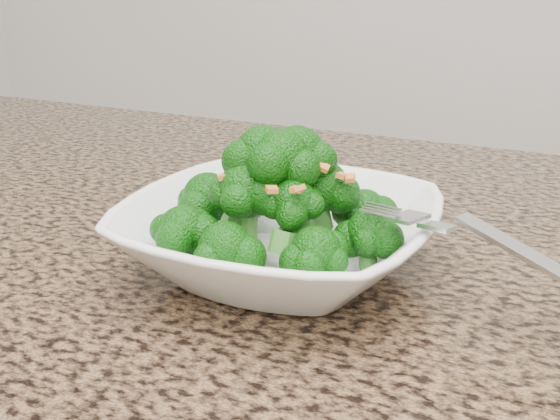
% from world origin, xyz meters
% --- Properties ---
extents(granite_counter, '(1.64, 1.04, 0.03)m').
position_xyz_m(granite_counter, '(0.00, 0.30, 0.89)').
color(granite_counter, brown).
rests_on(granite_counter, cabinet).
extents(bowl, '(0.23, 0.23, 0.06)m').
position_xyz_m(bowl, '(-0.07, 0.38, 0.93)').
color(bowl, white).
rests_on(bowl, granite_counter).
extents(broccoli_pile, '(0.20, 0.20, 0.07)m').
position_xyz_m(broccoli_pile, '(-0.07, 0.38, 0.99)').
color(broccoli_pile, '#0E5209').
rests_on(broccoli_pile, bowl).
extents(garlic_topping, '(0.12, 0.12, 0.01)m').
position_xyz_m(garlic_topping, '(-0.07, 0.38, 1.03)').
color(garlic_topping, orange).
rests_on(garlic_topping, broccoli_pile).
extents(fork, '(0.19, 0.11, 0.01)m').
position_xyz_m(fork, '(0.06, 0.36, 0.96)').
color(fork, silver).
rests_on(fork, bowl).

